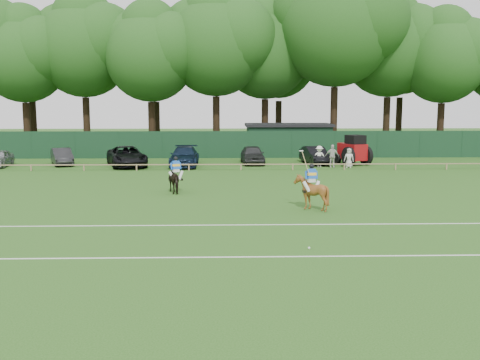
{
  "coord_description": "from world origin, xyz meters",
  "views": [
    {
      "loc": [
        -0.29,
        -24.82,
        5.42
      ],
      "look_at": [
        0.5,
        3.0,
        1.4
      ],
      "focal_mm": 42.0,
      "sensor_mm": 36.0,
      "label": 1
    }
  ],
  "objects_px": {
    "tractor": "(353,151)",
    "spectator_right": "(349,158)",
    "spectator_mid": "(332,156)",
    "spectator_left": "(319,156)",
    "horse_chestnut": "(311,192)",
    "suv_black": "(127,156)",
    "estate_black": "(315,155)",
    "horse_dark": "(176,180)",
    "sedan_grey": "(62,157)",
    "hatch_grey": "(252,155)",
    "polo_ball": "(309,248)",
    "utility_shed": "(288,139)",
    "sedan_navy": "(184,157)"
  },
  "relations": [
    {
      "from": "spectator_mid",
      "to": "tractor",
      "type": "xyz_separation_m",
      "value": [
        2.11,
        1.76,
        0.26
      ]
    },
    {
      "from": "suv_black",
      "to": "estate_black",
      "type": "bearing_deg",
      "value": -13.74
    },
    {
      "from": "horse_chestnut",
      "to": "estate_black",
      "type": "xyz_separation_m",
      "value": [
        3.36,
        19.61,
        -0.14
      ]
    },
    {
      "from": "spectator_left",
      "to": "polo_ball",
      "type": "relative_size",
      "value": 18.83
    },
    {
      "from": "sedan_grey",
      "to": "spectator_left",
      "type": "distance_m",
      "value": 21.25
    },
    {
      "from": "utility_shed",
      "to": "sedan_grey",
      "type": "bearing_deg",
      "value": -157.83
    },
    {
      "from": "sedan_grey",
      "to": "suv_black",
      "type": "distance_m",
      "value": 5.69
    },
    {
      "from": "utility_shed",
      "to": "suv_black",
      "type": "bearing_deg",
      "value": -147.0
    },
    {
      "from": "sedan_grey",
      "to": "spectator_mid",
      "type": "relative_size",
      "value": 2.3
    },
    {
      "from": "spectator_right",
      "to": "spectator_mid",
      "type": "bearing_deg",
      "value": -176.23
    },
    {
      "from": "horse_dark",
      "to": "spectator_right",
      "type": "distance_m",
      "value": 17.23
    },
    {
      "from": "hatch_grey",
      "to": "spectator_right",
      "type": "xyz_separation_m",
      "value": [
        7.53,
        -2.99,
        0.0
      ]
    },
    {
      "from": "polo_ball",
      "to": "sedan_grey",
      "type": "bearing_deg",
      "value": 121.55
    },
    {
      "from": "spectator_right",
      "to": "tractor",
      "type": "distance_m",
      "value": 2.28
    },
    {
      "from": "spectator_mid",
      "to": "polo_ball",
      "type": "bearing_deg",
      "value": -100.23
    },
    {
      "from": "suv_black",
      "to": "spectator_mid",
      "type": "bearing_deg",
      "value": -22.12
    },
    {
      "from": "suv_black",
      "to": "spectator_right",
      "type": "relative_size",
      "value": 3.75
    },
    {
      "from": "spectator_right",
      "to": "tractor",
      "type": "bearing_deg",
      "value": 86.99
    },
    {
      "from": "horse_dark",
      "to": "hatch_grey",
      "type": "relative_size",
      "value": 0.4
    },
    {
      "from": "spectator_mid",
      "to": "spectator_left",
      "type": "bearing_deg",
      "value": 159.26
    },
    {
      "from": "sedan_grey",
      "to": "hatch_grey",
      "type": "distance_m",
      "value": 15.88
    },
    {
      "from": "estate_black",
      "to": "spectator_left",
      "type": "relative_size",
      "value": 2.63
    },
    {
      "from": "horse_chestnut",
      "to": "tractor",
      "type": "bearing_deg",
      "value": -116.64
    },
    {
      "from": "hatch_grey",
      "to": "polo_ball",
      "type": "relative_size",
      "value": 50.66
    },
    {
      "from": "spectator_left",
      "to": "tractor",
      "type": "bearing_deg",
      "value": 30.48
    },
    {
      "from": "horse_dark",
      "to": "spectator_right",
      "type": "xyz_separation_m",
      "value": [
        12.73,
        11.61,
        0.01
      ]
    },
    {
      "from": "spectator_right",
      "to": "polo_ball",
      "type": "relative_size",
      "value": 17.29
    },
    {
      "from": "horse_chestnut",
      "to": "spectator_right",
      "type": "relative_size",
      "value": 1.12
    },
    {
      "from": "utility_shed",
      "to": "spectator_left",
      "type": "bearing_deg",
      "value": -82.09
    },
    {
      "from": "sedan_grey",
      "to": "hatch_grey",
      "type": "relative_size",
      "value": 0.92
    },
    {
      "from": "sedan_grey",
      "to": "sedan_navy",
      "type": "bearing_deg",
      "value": -28.94
    },
    {
      "from": "suv_black",
      "to": "estate_black",
      "type": "distance_m",
      "value": 15.59
    },
    {
      "from": "spectator_left",
      "to": "spectator_mid",
      "type": "bearing_deg",
      "value": -16.58
    },
    {
      "from": "horse_chestnut",
      "to": "estate_black",
      "type": "distance_m",
      "value": 19.9
    },
    {
      "from": "suv_black",
      "to": "hatch_grey",
      "type": "xyz_separation_m",
      "value": [
        10.3,
        1.47,
        -0.04
      ]
    },
    {
      "from": "sedan_navy",
      "to": "spectator_mid",
      "type": "height_order",
      "value": "spectator_mid"
    },
    {
      "from": "horse_chestnut",
      "to": "tractor",
      "type": "relative_size",
      "value": 0.5
    },
    {
      "from": "sedan_grey",
      "to": "spectator_right",
      "type": "xyz_separation_m",
      "value": [
        23.4,
        -2.69,
        0.08
      ]
    },
    {
      "from": "sedan_navy",
      "to": "spectator_left",
      "type": "height_order",
      "value": "spectator_left"
    },
    {
      "from": "spectator_right",
      "to": "tractor",
      "type": "height_order",
      "value": "tractor"
    },
    {
      "from": "tractor",
      "to": "spectator_right",
      "type": "bearing_deg",
      "value": -133.7
    },
    {
      "from": "sedan_navy",
      "to": "spectator_left",
      "type": "xyz_separation_m",
      "value": [
        10.92,
        -0.73,
        0.06
      ]
    },
    {
      "from": "horse_chestnut",
      "to": "sedan_grey",
      "type": "height_order",
      "value": "horse_chestnut"
    },
    {
      "from": "horse_chestnut",
      "to": "horse_dark",
      "type": "bearing_deg",
      "value": -44.76
    },
    {
      "from": "spectator_right",
      "to": "utility_shed",
      "type": "distance_m",
      "value": 11.37
    },
    {
      "from": "suv_black",
      "to": "spectator_right",
      "type": "xyz_separation_m",
      "value": [
        17.83,
        -1.52,
        -0.03
      ]
    },
    {
      "from": "sedan_navy",
      "to": "spectator_right",
      "type": "bearing_deg",
      "value": -6.24
    },
    {
      "from": "hatch_grey",
      "to": "polo_ball",
      "type": "xyz_separation_m",
      "value": [
        0.69,
        -27.28,
        -0.73
      ]
    },
    {
      "from": "suv_black",
      "to": "estate_black",
      "type": "height_order",
      "value": "suv_black"
    },
    {
      "from": "hatch_grey",
      "to": "utility_shed",
      "type": "distance_m",
      "value": 8.71
    }
  ]
}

